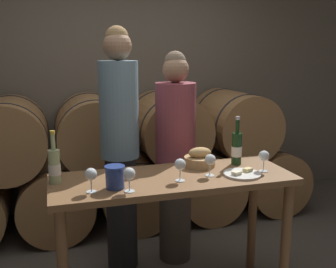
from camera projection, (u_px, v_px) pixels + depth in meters
stone_wall_back at (119, 56)px, 4.12m from camera, size 10.00×0.12×3.20m
barrel_stack at (131, 163)px, 3.82m from camera, size 3.57×0.87×1.26m
tasting_table at (173, 198)px, 2.52m from camera, size 1.53×0.56×0.89m
person_left at (120, 146)px, 2.91m from camera, size 0.28×0.28×1.84m
person_right at (175, 156)px, 3.05m from camera, size 0.31×0.31×1.66m
wine_bottle_red at (237, 148)px, 2.72m from camera, size 0.07×0.07×0.34m
wine_bottle_white at (54, 166)px, 2.33m from camera, size 0.07×0.07×0.32m
blue_crock at (115, 176)px, 2.26m from camera, size 0.12×0.12×0.13m
bread_basket at (200, 159)px, 2.69m from camera, size 0.21×0.21×0.13m
cheese_plate at (242, 174)px, 2.50m from camera, size 0.24×0.24×0.04m
wine_glass_far_left at (91, 175)px, 2.19m from camera, size 0.07×0.07×0.14m
wine_glass_left at (129, 174)px, 2.20m from camera, size 0.07×0.07×0.14m
wine_glass_center at (180, 165)px, 2.37m from camera, size 0.07×0.07×0.14m
wine_glass_right at (210, 160)px, 2.47m from camera, size 0.07×0.07×0.14m
wine_glass_far_right at (264, 157)px, 2.56m from camera, size 0.07×0.07×0.14m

